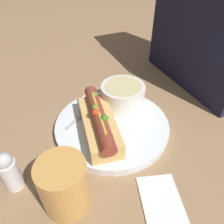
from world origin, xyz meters
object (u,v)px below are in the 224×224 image
Objects in this scene: soup_bowl at (123,95)px; seated_diner at (219,7)px; hot_dog at (99,123)px; drinking_glass at (64,185)px; spoon at (95,101)px; salt_shaker at (9,171)px.

seated_diner is (-0.04, 0.28, 0.16)m from soup_bowl.
drinking_glass is at bearing -32.32° from hot_dog.
hot_dog is 1.38× the size of spoon.
seated_diner is (-0.22, 0.47, 0.16)m from drinking_glass.
hot_dog is at bearing 138.02° from drinking_glass.
soup_bowl is at bearing -81.98° from seated_diner.
seated_diner is at bearing 115.03° from drinking_glass.
salt_shaker reaches higher than spoon.
spoon is 1.42× the size of drinking_glass.
seated_diner reaches higher than soup_bowl.
soup_bowl reaches higher than spoon.
drinking_glass reaches higher than salt_shaker.
drinking_glass is 1.15× the size of salt_shaker.
soup_bowl is at bearing -67.58° from spoon.
drinking_glass is at bearing -46.76° from soup_bowl.
soup_bowl is at bearing 136.02° from hot_dog.
soup_bowl is (-0.06, 0.09, 0.00)m from hot_dog.
salt_shaker is (-0.07, -0.08, -0.01)m from drinking_glass.
salt_shaker is (0.05, -0.18, -0.00)m from hot_dog.
drinking_glass is at bearing -64.97° from seated_diner.
seated_diner is at bearing 115.47° from hot_dog.
hot_dog is 1.82× the size of soup_bowl.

